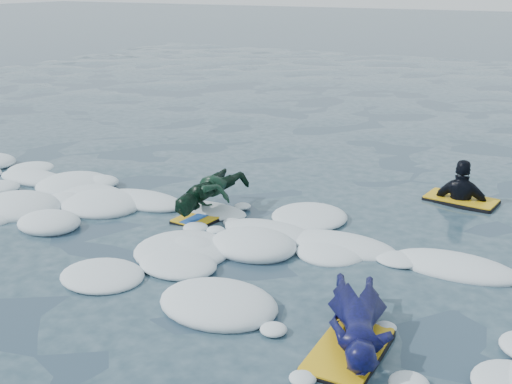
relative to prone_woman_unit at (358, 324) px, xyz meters
The scene contains 5 objects.
ground 2.43m from the prone_woman_unit, 168.31° to the left, with size 120.00×120.00×0.00m, color #1A323F.
foam_band 2.83m from the prone_woman_unit, 147.30° to the left, with size 12.00×3.10×0.30m, color white, non-canonical shape.
prone_woman_unit is the anchor object (origin of this frame).
prone_child_unit 3.59m from the prone_woman_unit, 143.04° to the left, with size 0.72×1.38×0.53m.
waiting_rider_unit 4.28m from the prone_woman_unit, 89.43° to the left, with size 1.05×0.66×1.49m.
Camera 1 is at (3.94, -5.30, 3.11)m, focal length 45.00 mm.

